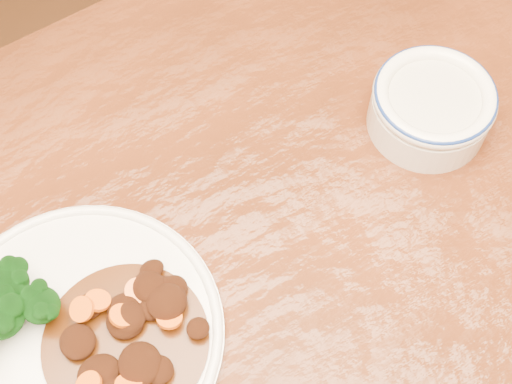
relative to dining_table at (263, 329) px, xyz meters
name	(u,v)px	position (x,y,z in m)	size (l,w,h in m)	color
dining_table	(263,329)	(0.00, 0.00, 0.00)	(1.61, 1.10, 0.75)	#602910
dinner_plate	(78,336)	(-0.18, 0.05, 0.09)	(0.28, 0.28, 0.02)	white
mince_stew	(130,335)	(-0.13, 0.02, 0.10)	(0.16, 0.16, 0.03)	#411C07
dip_bowl	(431,106)	(0.26, 0.11, 0.11)	(0.14, 0.14, 0.06)	white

